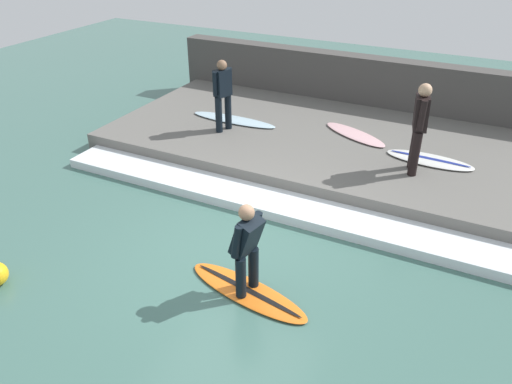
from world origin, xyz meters
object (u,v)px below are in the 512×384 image
object	(u,v)px
surfboard_riding	(247,291)
surfboard_spare	(355,134)
surfer_riding	(247,245)
surfer_waiting_near	(223,92)
surfer_waiting_far	(419,124)
surfboard_waiting_near	(234,120)
surfboard_waiting_far	(430,160)

from	to	relation	value
surfboard_riding	surfboard_spare	distance (m)	5.11
surfboard_riding	surfer_riding	distance (m)	0.79
surfboard_riding	surfer_waiting_near	distance (m)	5.08
surfer_waiting_far	surfer_riding	bearing A→B (deg)	160.75
surfboard_waiting_near	surfboard_riding	bearing A→B (deg)	-149.54
surfer_riding	surfer_waiting_far	world-z (taller)	surfer_waiting_far
surfboard_waiting_near	surfer_waiting_far	distance (m)	4.30
surfer_waiting_near	surfer_riding	bearing A→B (deg)	-146.86
surfer_waiting_near	surfboard_spare	distance (m)	2.96
surfer_riding	surfer_waiting_near	size ratio (longest dim) A/B	0.88
surfer_waiting_near	surfboard_waiting_far	world-z (taller)	surfer_waiting_near
surfer_waiting_near	surfboard_riding	bearing A→B (deg)	-146.86
surfboard_waiting_far	surfer_waiting_far	bearing A→B (deg)	157.54
surfboard_waiting_near	surfboard_waiting_far	xyz separation A→B (m)	(-0.16, -4.38, 0.00)
surfboard_spare	surfboard_waiting_far	bearing A→B (deg)	-109.08
surfboard_riding	surfer_waiting_near	xyz separation A→B (m)	(4.13, 2.70, 1.21)
surfboard_spare	surfer_riding	bearing A→B (deg)	-179.67
surfer_waiting_near	surfer_waiting_far	xyz separation A→B (m)	(-0.16, -4.08, 0.07)
surfer_riding	surfboard_waiting_far	distance (m)	4.83
surfboard_riding	surfboard_waiting_far	world-z (taller)	surfboard_waiting_far
surfer_riding	surfer_waiting_near	xyz separation A→B (m)	(4.13, 2.70, 0.43)
surfer_waiting_near	surfboard_waiting_far	size ratio (longest dim) A/B	0.92
surfboard_waiting_far	surfer_riding	bearing A→B (deg)	160.35
surfer_waiting_near	surfboard_waiting_near	distance (m)	1.01
surfer_riding	surfer_waiting_far	xyz separation A→B (m)	(3.97, -1.39, 0.50)
surfboard_waiting_far	surfboard_spare	distance (m)	1.74
surfboard_riding	surfboard_spare	size ratio (longest dim) A/B	1.20
surfboard_waiting_near	surfboard_spare	world-z (taller)	same
surfboard_waiting_far	surfboard_spare	size ratio (longest dim) A/B	1.00
surfboard_waiting_far	surfer_waiting_near	bearing A→B (deg)	95.31
surfer_riding	surfboard_spare	distance (m)	5.12
surfer_riding	surfer_waiting_near	distance (m)	4.95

